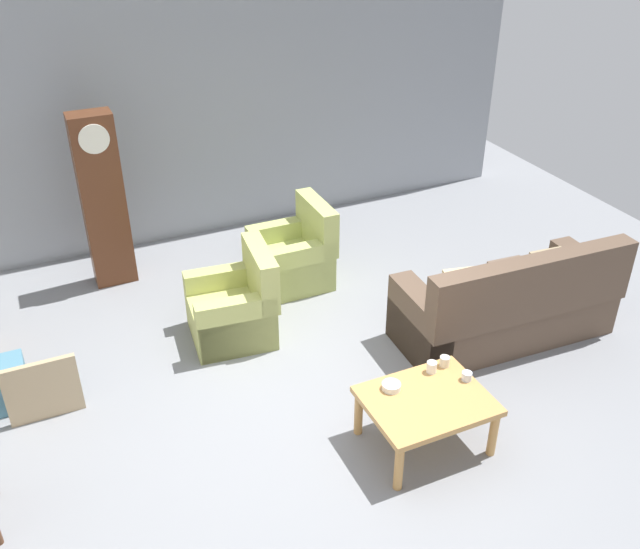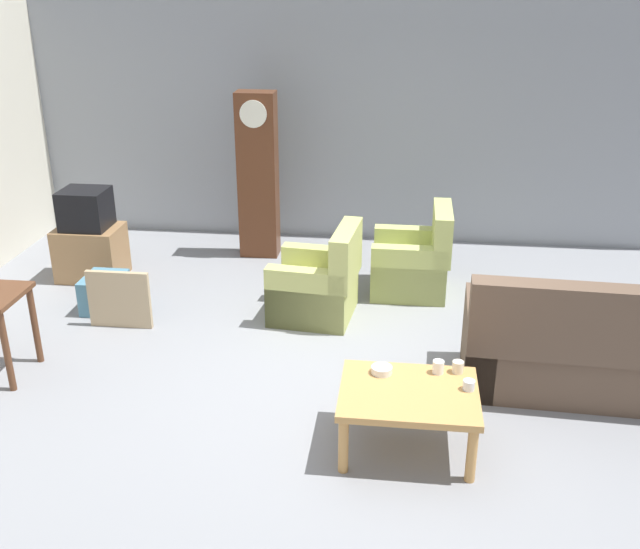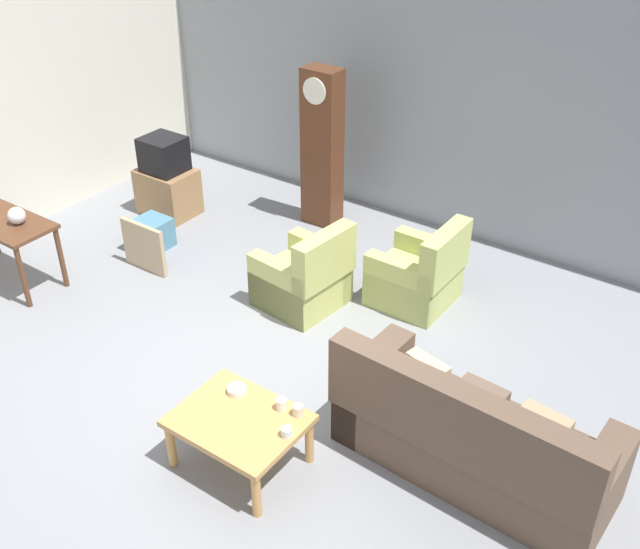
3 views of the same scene
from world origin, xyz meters
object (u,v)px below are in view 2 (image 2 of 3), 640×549
(tv_stand_cabinet, at_px, (91,252))
(tv_crt, at_px, (85,209))
(cup_cream_tall, at_px, (458,367))
(framed_picture_leaning, at_px, (119,300))
(couch_floral, at_px, (599,353))
(cup_blue_rimmed, at_px, (469,385))
(armchair_olive_near, at_px, (318,287))
(bowl_white_stacked, at_px, (382,370))
(grandfather_clock, at_px, (258,176))
(cup_white_porcelain, at_px, (438,367))
(armchair_olive_far, at_px, (414,264))
(coffee_table_wood, at_px, (409,399))
(storage_box_blue, at_px, (105,293))

(tv_stand_cabinet, relative_size, tv_crt, 1.42)
(tv_crt, bearing_deg, cup_cream_tall, -32.40)
(framed_picture_leaning, distance_m, cup_cream_tall, 3.33)
(couch_floral, bearing_deg, cup_blue_rimmed, -141.63)
(cup_blue_rimmed, bearing_deg, armchair_olive_near, 123.06)
(cup_blue_rimmed, xyz_separation_m, bowl_white_stacked, (-0.61, 0.15, -0.01))
(tv_stand_cabinet, relative_size, framed_picture_leaning, 1.13)
(grandfather_clock, height_order, tv_stand_cabinet, grandfather_clock)
(tv_stand_cabinet, height_order, cup_white_porcelain, tv_stand_cabinet)
(tv_crt, bearing_deg, armchair_olive_near, -14.37)
(tv_crt, xyz_separation_m, cup_cream_tall, (3.81, -2.42, -0.28))
(cup_white_porcelain, xyz_separation_m, bowl_white_stacked, (-0.40, -0.05, -0.02))
(armchair_olive_far, height_order, framed_picture_leaning, armchair_olive_far)
(armchair_olive_far, relative_size, cup_cream_tall, 10.45)
(armchair_olive_near, xyz_separation_m, armchair_olive_far, (0.92, 0.71, 0.00))
(coffee_table_wood, relative_size, tv_stand_cabinet, 1.41)
(armchair_olive_near, relative_size, coffee_table_wood, 0.96)
(couch_floral, distance_m, armchair_olive_near, 2.63)
(coffee_table_wood, relative_size, bowl_white_stacked, 6.35)
(coffee_table_wood, distance_m, grandfather_clock, 4.07)
(cup_white_porcelain, distance_m, bowl_white_stacked, 0.41)
(coffee_table_wood, height_order, cup_cream_tall, cup_cream_tall)
(framed_picture_leaning, xyz_separation_m, bowl_white_stacked, (2.52, -1.37, 0.21))
(armchair_olive_near, bearing_deg, storage_box_blue, -177.23)
(tv_crt, distance_m, cup_blue_rimmed, 4.70)
(coffee_table_wood, relative_size, grandfather_clock, 0.50)
(grandfather_clock, distance_m, storage_box_blue, 2.23)
(armchair_olive_far, bearing_deg, grandfather_clock, 154.31)
(armchair_olive_far, relative_size, cup_white_porcelain, 9.58)
(armchair_olive_far, distance_m, coffee_table_wood, 2.76)
(storage_box_blue, height_order, cup_cream_tall, cup_cream_tall)
(storage_box_blue, bearing_deg, armchair_olive_near, 2.77)
(armchair_olive_far, distance_m, tv_crt, 3.54)
(couch_floral, xyz_separation_m, armchair_olive_near, (-2.38, 1.13, -0.05))
(couch_floral, relative_size, storage_box_blue, 4.68)
(cup_white_porcelain, bearing_deg, grandfather_clock, 120.47)
(armchair_olive_near, relative_size, tv_crt, 1.92)
(armchair_olive_near, xyz_separation_m, bowl_white_stacked, (0.68, -1.83, 0.19))
(grandfather_clock, bearing_deg, coffee_table_wood, -63.97)
(armchair_olive_near, relative_size, cup_cream_tall, 10.45)
(tv_stand_cabinet, distance_m, cup_white_porcelain, 4.41)
(bowl_white_stacked, bearing_deg, cup_cream_tall, 7.85)
(armchair_olive_near, distance_m, bowl_white_stacked, 1.97)
(framed_picture_leaning, bearing_deg, armchair_olive_far, 23.04)
(couch_floral, distance_m, storage_box_blue, 4.62)
(armchair_olive_far, bearing_deg, storage_box_blue, -165.13)
(coffee_table_wood, distance_m, tv_stand_cabinet, 4.40)
(armchair_olive_far, distance_m, cup_cream_tall, 2.49)
(armchair_olive_far, height_order, bowl_white_stacked, armchair_olive_far)
(armchair_olive_near, relative_size, grandfather_clock, 0.48)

